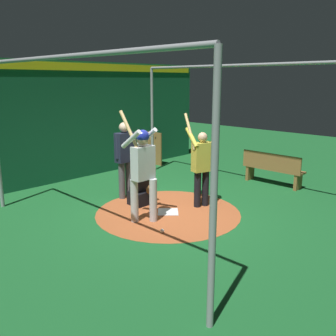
{
  "coord_description": "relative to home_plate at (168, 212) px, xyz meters",
  "views": [
    {
      "loc": [
        4.96,
        -5.1,
        2.68
      ],
      "look_at": [
        0.0,
        0.0,
        0.95
      ],
      "focal_mm": 38.87,
      "sensor_mm": 36.0,
      "label": 1
    }
  ],
  "objects": [
    {
      "name": "back_wall",
      "position": [
        -3.8,
        0.0,
        1.59
      ],
      "size": [
        0.23,
        9.82,
        3.17
      ],
      "color": "#145133",
      "rests_on": "ground"
    },
    {
      "name": "dirt_circle",
      "position": [
        0.0,
        0.0,
        -0.01
      ],
      "size": [
        2.99,
        2.99,
        0.01
      ],
      "primitive_type": "cylinder",
      "color": "#AD562D",
      "rests_on": "ground"
    },
    {
      "name": "catcher",
      "position": [
        -0.76,
        -0.07,
        0.38
      ],
      "size": [
        0.58,
        0.4,
        0.99
      ],
      "color": "black",
      "rests_on": "ground"
    },
    {
      "name": "batter",
      "position": [
        -0.01,
        -0.67,
        1.08
      ],
      "size": [
        0.68,
        0.49,
        2.13
      ],
      "color": "#BCBCC0",
      "rests_on": "ground"
    },
    {
      "name": "cage_frame",
      "position": [
        0.0,
        0.0,
        2.12
      ],
      "size": [
        5.74,
        4.57,
        3.04
      ],
      "color": "gray",
      "rests_on": "ground"
    },
    {
      "name": "home_plate",
      "position": [
        0.0,
        0.0,
        0.0
      ],
      "size": [
        0.59,
        0.59,
        0.01
      ],
      "primitive_type": "cube",
      "rotation": [
        0.0,
        0.0,
        0.79
      ],
      "color": "white",
      "rests_on": "dirt_circle"
    },
    {
      "name": "umpire",
      "position": [
        -1.41,
        0.03,
        0.98
      ],
      "size": [
        0.22,
        0.49,
        1.76
      ],
      "color": "#4C4C51",
      "rests_on": "ground"
    },
    {
      "name": "ground_plane",
      "position": [
        0.0,
        0.0,
        -0.01
      ],
      "size": [
        25.82,
        25.82,
        0.0
      ],
      "primitive_type": "plane",
      "color": "#195B28"
    },
    {
      "name": "bat_rack",
      "position": [
        -3.56,
        2.89,
        0.48
      ],
      "size": [
        0.94,
        0.2,
        1.05
      ],
      "color": "olive",
      "rests_on": "ground"
    },
    {
      "name": "baseball_0",
      "position": [
        0.66,
        -0.82,
        0.03
      ],
      "size": [
        0.07,
        0.07,
        0.07
      ],
      "primitive_type": "sphere",
      "color": "white",
      "rests_on": "dirt_circle"
    },
    {
      "name": "bench",
      "position": [
        0.51,
        3.36,
        0.43
      ],
      "size": [
        1.62,
        0.36,
        0.85
      ],
      "color": "olive",
      "rests_on": "ground"
    },
    {
      "name": "visitor",
      "position": [
        0.23,
        0.79,
        0.92
      ],
      "size": [
        0.64,
        0.51,
        2.0
      ],
      "rotation": [
        0.0,
        0.0,
        -0.33
      ],
      "color": "black",
      "rests_on": "ground"
    }
  ]
}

